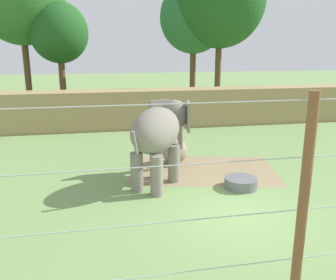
{
  "coord_description": "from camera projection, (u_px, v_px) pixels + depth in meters",
  "views": [
    {
      "loc": [
        -3.62,
        -8.56,
        4.56
      ],
      "look_at": [
        -1.28,
        3.32,
        1.4
      ],
      "focal_mm": 37.62,
      "sensor_mm": 36.0,
      "label": 1
    }
  ],
  "objects": [
    {
      "name": "tree_far_left",
      "position": [
        194.0,
        18.0,
        25.57
      ],
      "size": [
        4.91,
        4.91,
        9.32
      ],
      "color": "brown",
      "rests_on": "ground"
    },
    {
      "name": "tree_right_of_centre",
      "position": [
        59.0,
        33.0,
        23.74
      ],
      "size": [
        3.9,
        3.9,
        7.65
      ],
      "color": "brown",
      "rests_on": "ground"
    },
    {
      "name": "ground_plane",
      "position": [
        235.0,
        215.0,
        9.96
      ],
      "size": [
        120.0,
        120.0,
        0.0
      ],
      "primitive_type": "plane",
      "color": "#759956"
    },
    {
      "name": "water_tub",
      "position": [
        241.0,
        183.0,
        11.84
      ],
      "size": [
        1.1,
        1.1,
        0.35
      ],
      "color": "slate",
      "rests_on": "ground"
    },
    {
      "name": "elephant",
      "position": [
        160.0,
        132.0,
        11.81
      ],
      "size": [
        2.85,
        3.3,
        2.77
      ],
      "color": "gray",
      "rests_on": "ground"
    },
    {
      "name": "tree_left_of_centre",
      "position": [
        220.0,
        0.0,
        24.28
      ],
      "size": [
        6.24,
        6.24,
        11.1
      ],
      "color": "brown",
      "rests_on": "ground"
    },
    {
      "name": "cable_fence",
      "position": [
        306.0,
        197.0,
        6.37
      ],
      "size": [
        12.17,
        0.19,
        3.88
      ],
      "color": "brown",
      "rests_on": "ground"
    },
    {
      "name": "embankment_wall",
      "position": [
        161.0,
        108.0,
        21.09
      ],
      "size": [
        36.0,
        1.8,
        2.21
      ],
      "primitive_type": "cube",
      "color": "tan",
      "rests_on": "ground"
    },
    {
      "name": "dirt_patch",
      "position": [
        202.0,
        170.0,
        13.63
      ],
      "size": [
        6.16,
        4.62,
        0.01
      ],
      "primitive_type": "cube",
      "rotation": [
        0.0,
        0.0,
        -0.23
      ],
      "color": "#937F5B",
      "rests_on": "ground"
    },
    {
      "name": "enrichment_ball",
      "position": [
        174.0,
        151.0,
        14.28
      ],
      "size": [
        1.06,
        1.06,
        1.06
      ],
      "primitive_type": "sphere",
      "color": "gray",
      "rests_on": "ground"
    }
  ]
}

